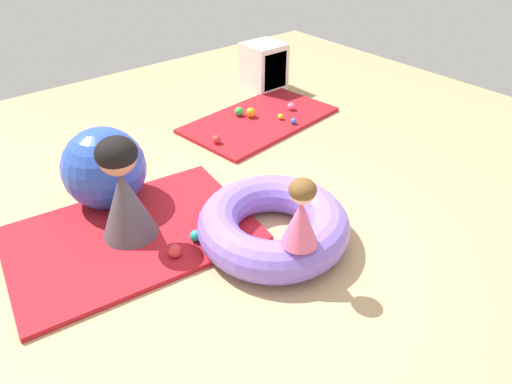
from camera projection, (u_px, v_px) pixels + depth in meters
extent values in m
plane|color=tan|center=(273.00, 240.00, 3.42)|extent=(8.00, 8.00, 0.00)
cube|color=#B21923|center=(260.00, 120.00, 5.07)|extent=(1.74, 1.12, 0.04)
cube|color=#B21923|center=(132.00, 235.00, 3.44)|extent=(1.87, 1.40, 0.04)
torus|color=#8466E0|center=(274.00, 225.00, 3.33)|extent=(1.09, 1.09, 0.29)
cone|color=#E5608E|center=(300.00, 223.00, 2.86)|extent=(0.34, 0.34, 0.31)
sphere|color=beige|center=(302.00, 192.00, 2.73)|extent=(0.16, 0.16, 0.16)
ellipsoid|color=brown|center=(303.00, 190.00, 2.72)|extent=(0.17, 0.17, 0.13)
cone|color=#4C4751|center=(126.00, 204.00, 3.28)|extent=(0.41, 0.41, 0.52)
sphere|color=tan|center=(117.00, 157.00, 3.07)|extent=(0.26, 0.26, 0.26)
ellipsoid|color=black|center=(116.00, 153.00, 3.05)|extent=(0.28, 0.28, 0.22)
sphere|color=red|center=(175.00, 251.00, 3.19)|extent=(0.09, 0.09, 0.09)
sphere|color=teal|center=(196.00, 236.00, 3.33)|extent=(0.08, 0.08, 0.08)
sphere|color=blue|center=(294.00, 121.00, 4.92)|extent=(0.06, 0.06, 0.06)
sphere|color=green|center=(239.00, 112.00, 5.08)|extent=(0.10, 0.10, 0.10)
sphere|color=yellow|center=(281.00, 117.00, 5.01)|extent=(0.06, 0.06, 0.06)
sphere|color=orange|center=(251.00, 113.00, 5.05)|extent=(0.11, 0.11, 0.11)
sphere|color=pink|center=(291.00, 106.00, 5.21)|extent=(0.08, 0.08, 0.08)
sphere|color=red|center=(217.00, 139.00, 4.56)|extent=(0.08, 0.08, 0.08)
sphere|color=blue|center=(104.00, 168.00, 3.64)|extent=(0.65, 0.65, 0.65)
cube|color=silver|center=(264.00, 66.00, 5.72)|extent=(0.44, 0.44, 0.56)
cube|color=#2D2D33|center=(270.00, 69.00, 5.64)|extent=(0.34, 0.20, 0.44)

